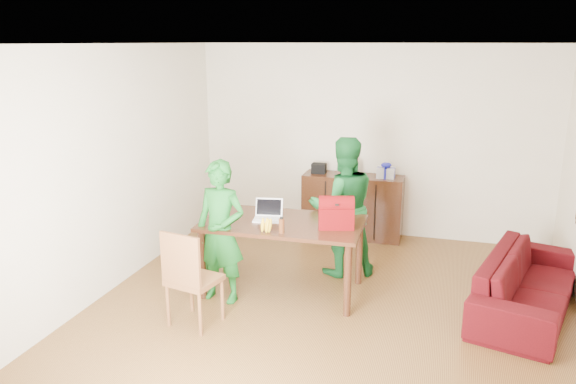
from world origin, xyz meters
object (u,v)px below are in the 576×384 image
(person_near, at_px, (221,232))
(laptop, at_px, (267,217))
(table, at_px, (283,231))
(sofa, at_px, (528,283))
(person_far, at_px, (343,207))
(chair, at_px, (194,297))
(bottle, at_px, (282,225))
(red_bag, at_px, (336,215))

(person_near, height_order, laptop, person_near)
(table, height_order, sofa, table)
(person_far, bearing_deg, table, 27.31)
(chair, distance_m, laptop, 1.21)
(chair, height_order, sofa, chair)
(table, relative_size, person_far, 1.06)
(person_near, height_order, sofa, person_near)
(laptop, bearing_deg, bottle, -62.66)
(table, xyz_separation_m, person_far, (0.53, 0.69, 0.12))
(sofa, bearing_deg, bottle, 119.82)
(laptop, distance_m, red_bag, 0.78)
(laptop, xyz_separation_m, sofa, (2.75, 0.26, -0.56))
(bottle, distance_m, red_bag, 0.60)
(red_bag, height_order, sofa, red_bag)
(chair, bearing_deg, person_far, 67.36)
(chair, height_order, red_bag, red_bag)
(laptop, xyz_separation_m, red_bag, (0.77, -0.04, 0.09))
(person_near, height_order, person_far, person_far)
(bottle, relative_size, red_bag, 0.47)
(sofa, bearing_deg, laptop, 111.22)
(person_near, relative_size, sofa, 0.76)
(table, relative_size, person_near, 1.15)
(bottle, xyz_separation_m, red_bag, (0.50, 0.32, 0.05))
(bottle, relative_size, sofa, 0.08)
(table, relative_size, sofa, 0.87)
(person_far, height_order, bottle, person_far)
(laptop, height_order, red_bag, red_bag)
(table, xyz_separation_m, red_bag, (0.60, -0.05, 0.24))
(person_near, bearing_deg, table, 40.29)
(table, height_order, person_near, person_near)
(person_near, distance_m, person_far, 1.54)
(table, height_order, red_bag, red_bag)
(bottle, bearing_deg, person_near, -178.39)
(table, distance_m, person_near, 0.69)
(person_far, relative_size, sofa, 0.82)
(chair, bearing_deg, person_near, 97.60)
(person_near, xyz_separation_m, sofa, (3.15, 0.64, -0.47))
(bottle, height_order, sofa, bottle)
(table, xyz_separation_m, person_near, (-0.57, -0.39, 0.06))
(table, height_order, laptop, laptop)
(person_far, bearing_deg, red_bag, 70.31)
(table, bearing_deg, laptop, -178.17)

